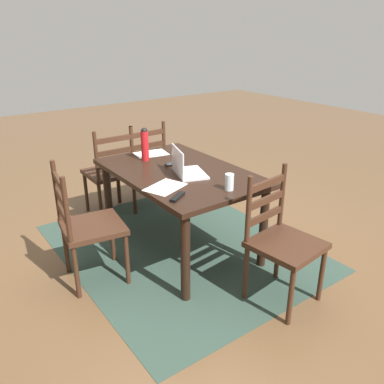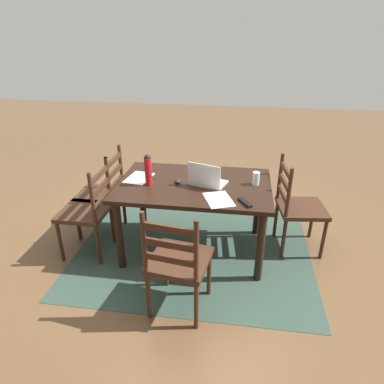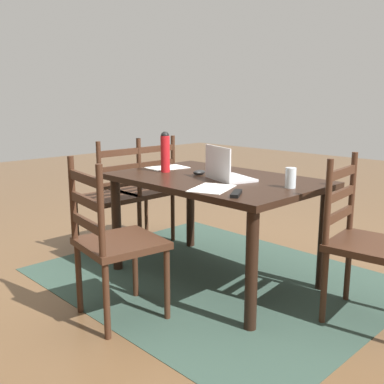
{
  "view_description": "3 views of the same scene",
  "coord_description": "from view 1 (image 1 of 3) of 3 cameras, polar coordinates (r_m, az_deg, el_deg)",
  "views": [
    {
      "loc": [
        -2.6,
        1.75,
        1.84
      ],
      "look_at": [
        -0.12,
        -0.04,
        0.57
      ],
      "focal_mm": 37.16,
      "sensor_mm": 36.0,
      "label": 1
    },
    {
      "loc": [
        -0.4,
        2.87,
        2.06
      ],
      "look_at": [
        0.03,
        -0.09,
        0.6
      ],
      "focal_mm": 31.96,
      "sensor_mm": 36.0,
      "label": 2
    },
    {
      "loc": [
        -2.04,
        2.22,
        1.27
      ],
      "look_at": [
        0.12,
        0.1,
        0.63
      ],
      "focal_mm": 41.79,
      "sensor_mm": 36.0,
      "label": 3
    }
  ],
  "objects": [
    {
      "name": "computer_mouse",
      "position": [
        3.43,
        -3.29,
        4.04
      ],
      "size": [
        0.07,
        0.1,
        0.03
      ],
      "primitive_type": "ellipsoid",
      "rotation": [
        0.0,
        0.0,
        -0.08
      ],
      "color": "black",
      "rests_on": "dining_table"
    },
    {
      "name": "chair_far_head",
      "position": [
        3.08,
        -14.81,
        -4.8
      ],
      "size": [
        0.5,
        0.5,
        0.95
      ],
      "color": "#3D2316",
      "rests_on": "ground"
    },
    {
      "name": "laptop",
      "position": [
        3.2,
        -1.01,
        3.45
      ],
      "size": [
        0.37,
        0.31,
        0.23
      ],
      "color": "silver",
      "rests_on": "dining_table"
    },
    {
      "name": "area_rug",
      "position": [
        3.63,
        -1.68,
        -7.86
      ],
      "size": [
        2.32,
        1.89,
        0.01
      ],
      "primitive_type": "cube",
      "color": "#2D4238",
      "rests_on": "ground"
    },
    {
      "name": "chair_right_far",
      "position": [
        4.16,
        -11.7,
        2.73
      ],
      "size": [
        0.44,
        0.44,
        0.95
      ],
      "color": "#3D2316",
      "rests_on": "ground"
    },
    {
      "name": "tv_remote",
      "position": [
        2.77,
        -2.09,
        -0.7
      ],
      "size": [
        0.13,
        0.17,
        0.02
      ],
      "primitive_type": "cube",
      "rotation": [
        0.0,
        0.0,
        0.55
      ],
      "color": "black",
      "rests_on": "dining_table"
    },
    {
      "name": "paper_stack_left",
      "position": [
        3.78,
        -5.89,
        5.51
      ],
      "size": [
        0.26,
        0.33,
        0.0
      ],
      "primitive_type": "cube",
      "rotation": [
        0.0,
        0.0,
        -0.17
      ],
      "color": "white",
      "rests_on": "dining_table"
    },
    {
      "name": "chair_left_near",
      "position": [
        2.86,
        12.77,
        -6.91
      ],
      "size": [
        0.49,
        0.49,
        0.95
      ],
      "color": "#3D2316",
      "rests_on": "ground"
    },
    {
      "name": "chair_right_near",
      "position": [
        4.31,
        -7.22,
        3.75
      ],
      "size": [
        0.44,
        0.44,
        0.95
      ],
      "color": "#3D2316",
      "rests_on": "ground"
    },
    {
      "name": "drinking_glass",
      "position": [
        2.91,
        5.38,
        1.43
      ],
      "size": [
        0.07,
        0.07,
        0.12
      ],
      "primitive_type": "cylinder",
      "color": "silver",
      "rests_on": "dining_table"
    },
    {
      "name": "ground_plane",
      "position": [
        3.63,
        -1.68,
        -7.9
      ],
      "size": [
        14.0,
        14.0,
        0.0
      ],
      "primitive_type": "plane",
      "color": "brown"
    },
    {
      "name": "dining_table",
      "position": [
        3.35,
        -1.8,
        1.58
      ],
      "size": [
        1.42,
        0.93,
        0.74
      ],
      "color": "black",
      "rests_on": "ground"
    },
    {
      "name": "water_bottle",
      "position": [
        3.56,
        -6.8,
        6.92
      ],
      "size": [
        0.07,
        0.07,
        0.3
      ],
      "color": "red",
      "rests_on": "dining_table"
    },
    {
      "name": "paper_stack_right",
      "position": [
        2.97,
        -3.87,
        0.7
      ],
      "size": [
        0.3,
        0.35,
        0.0
      ],
      "primitive_type": "cube",
      "rotation": [
        0.0,
        0.0,
        0.37
      ],
      "color": "white",
      "rests_on": "dining_table"
    }
  ]
}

